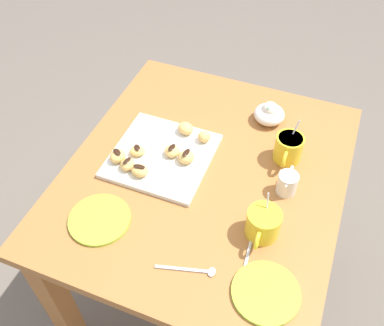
{
  "coord_description": "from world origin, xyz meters",
  "views": [
    {
      "loc": [
        0.84,
        0.28,
        1.77
      ],
      "look_at": [
        -0.0,
        -0.05,
        0.77
      ],
      "focal_mm": 40.02,
      "sensor_mm": 36.0,
      "label": 1
    }
  ],
  "objects_px": {
    "cream_pitcher_white": "(287,182)",
    "beignet_5": "(204,137)",
    "coffee_mug_yellow_left": "(288,148)",
    "beignet_3": "(172,151)",
    "pastry_plate_square": "(162,156)",
    "coffee_mug_yellow_right": "(263,223)",
    "beignet_0": "(186,157)",
    "beignet_4": "(185,128)",
    "dining_table": "(204,198)",
    "beignet_7": "(138,151)",
    "ice_cream_bowl": "(269,113)",
    "beignet_6": "(140,171)",
    "beignet_1": "(127,165)",
    "saucer_lime_right": "(99,219)",
    "saucer_lime_left": "(266,293)",
    "beignet_2": "(118,156)"
  },
  "relations": [
    {
      "from": "pastry_plate_square",
      "to": "saucer_lime_left",
      "type": "distance_m",
      "value": 0.55
    },
    {
      "from": "cream_pitcher_white",
      "to": "beignet_5",
      "type": "bearing_deg",
      "value": -107.67
    },
    {
      "from": "saucer_lime_right",
      "to": "beignet_4",
      "type": "relative_size",
      "value": 3.2
    },
    {
      "from": "beignet_2",
      "to": "beignet_6",
      "type": "relative_size",
      "value": 1.02
    },
    {
      "from": "beignet_4",
      "to": "beignet_7",
      "type": "relative_size",
      "value": 1.08
    },
    {
      "from": "beignet_2",
      "to": "beignet_6",
      "type": "height_order",
      "value": "beignet_2"
    },
    {
      "from": "beignet_1",
      "to": "beignet_6",
      "type": "height_order",
      "value": "beignet_6"
    },
    {
      "from": "beignet_4",
      "to": "beignet_5",
      "type": "distance_m",
      "value": 0.07
    },
    {
      "from": "dining_table",
      "to": "beignet_3",
      "type": "xyz_separation_m",
      "value": [
        -0.02,
        -0.12,
        0.17
      ]
    },
    {
      "from": "coffee_mug_yellow_left",
      "to": "beignet_3",
      "type": "distance_m",
      "value": 0.37
    },
    {
      "from": "ice_cream_bowl",
      "to": "saucer_lime_left",
      "type": "distance_m",
      "value": 0.65
    },
    {
      "from": "dining_table",
      "to": "beignet_7",
      "type": "bearing_deg",
      "value": -84.48
    },
    {
      "from": "dining_table",
      "to": "beignet_2",
      "type": "relative_size",
      "value": 17.88
    },
    {
      "from": "beignet_2",
      "to": "beignet_4",
      "type": "height_order",
      "value": "same"
    },
    {
      "from": "pastry_plate_square",
      "to": "beignet_6",
      "type": "xyz_separation_m",
      "value": [
        0.1,
        -0.03,
        0.03
      ]
    },
    {
      "from": "beignet_4",
      "to": "beignet_5",
      "type": "xyz_separation_m",
      "value": [
        0.01,
        0.07,
        -0.0
      ]
    },
    {
      "from": "beignet_0",
      "to": "beignet_2",
      "type": "bearing_deg",
      "value": -69.54
    },
    {
      "from": "beignet_0",
      "to": "beignet_5",
      "type": "distance_m",
      "value": 0.11
    },
    {
      "from": "ice_cream_bowl",
      "to": "beignet_6",
      "type": "xyz_separation_m",
      "value": [
        0.4,
        -0.3,
        -0.0
      ]
    },
    {
      "from": "ice_cream_bowl",
      "to": "beignet_2",
      "type": "relative_size",
      "value": 1.96
    },
    {
      "from": "saucer_lime_left",
      "to": "beignet_5",
      "type": "xyz_separation_m",
      "value": [
        -0.44,
        -0.33,
        0.03
      ]
    },
    {
      "from": "saucer_lime_left",
      "to": "beignet_5",
      "type": "distance_m",
      "value": 0.55
    },
    {
      "from": "dining_table",
      "to": "beignet_4",
      "type": "relative_size",
      "value": 17.46
    },
    {
      "from": "saucer_lime_left",
      "to": "beignet_7",
      "type": "distance_m",
      "value": 0.59
    },
    {
      "from": "pastry_plate_square",
      "to": "beignet_2",
      "type": "relative_size",
      "value": 5.71
    },
    {
      "from": "beignet_0",
      "to": "beignet_7",
      "type": "bearing_deg",
      "value": -79.63
    },
    {
      "from": "coffee_mug_yellow_left",
      "to": "beignet_5",
      "type": "distance_m",
      "value": 0.27
    },
    {
      "from": "beignet_4",
      "to": "beignet_7",
      "type": "xyz_separation_m",
      "value": [
        0.15,
        -0.11,
        -0.0
      ]
    },
    {
      "from": "pastry_plate_square",
      "to": "saucer_lime_right",
      "type": "bearing_deg",
      "value": -12.75
    },
    {
      "from": "saucer_lime_left",
      "to": "saucer_lime_right",
      "type": "xyz_separation_m",
      "value": [
        -0.04,
        -0.5,
        0.0
      ]
    },
    {
      "from": "ice_cream_bowl",
      "to": "saucer_lime_right",
      "type": "height_order",
      "value": "ice_cream_bowl"
    },
    {
      "from": "beignet_1",
      "to": "beignet_3",
      "type": "relative_size",
      "value": 0.95
    },
    {
      "from": "coffee_mug_yellow_right",
      "to": "beignet_3",
      "type": "xyz_separation_m",
      "value": [
        -0.17,
        -0.34,
        -0.02
      ]
    },
    {
      "from": "beignet_0",
      "to": "beignet_4",
      "type": "distance_m",
      "value": 0.13
    },
    {
      "from": "dining_table",
      "to": "saucer_lime_right",
      "type": "xyz_separation_m",
      "value": [
        0.28,
        -0.22,
        0.14
      ]
    },
    {
      "from": "beignet_2",
      "to": "beignet_6",
      "type": "distance_m",
      "value": 0.09
    },
    {
      "from": "saucer_lime_left",
      "to": "beignet_3",
      "type": "relative_size",
      "value": 3.48
    },
    {
      "from": "beignet_3",
      "to": "beignet_7",
      "type": "relative_size",
      "value": 0.98
    },
    {
      "from": "pastry_plate_square",
      "to": "cream_pitcher_white",
      "type": "height_order",
      "value": "cream_pitcher_white"
    },
    {
      "from": "beignet_3",
      "to": "beignet_7",
      "type": "bearing_deg",
      "value": -69.92
    },
    {
      "from": "cream_pitcher_white",
      "to": "beignet_7",
      "type": "distance_m",
      "value": 0.48
    },
    {
      "from": "saucer_lime_left",
      "to": "saucer_lime_right",
      "type": "relative_size",
      "value": 0.98
    },
    {
      "from": "saucer_lime_left",
      "to": "beignet_6",
      "type": "bearing_deg",
      "value": -116.38
    },
    {
      "from": "pastry_plate_square",
      "to": "coffee_mug_yellow_right",
      "type": "relative_size",
      "value": 2.3
    },
    {
      "from": "coffee_mug_yellow_left",
      "to": "beignet_1",
      "type": "bearing_deg",
      "value": -62.16
    },
    {
      "from": "dining_table",
      "to": "beignet_3",
      "type": "height_order",
      "value": "beignet_3"
    },
    {
      "from": "beignet_3",
      "to": "beignet_7",
      "type": "distance_m",
      "value": 0.11
    },
    {
      "from": "ice_cream_bowl",
      "to": "beignet_4",
      "type": "relative_size",
      "value": 1.91
    },
    {
      "from": "saucer_lime_right",
      "to": "ice_cream_bowl",
      "type": "bearing_deg",
      "value": 149.85
    },
    {
      "from": "cream_pitcher_white",
      "to": "beignet_0",
      "type": "bearing_deg",
      "value": -87.96
    }
  ]
}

